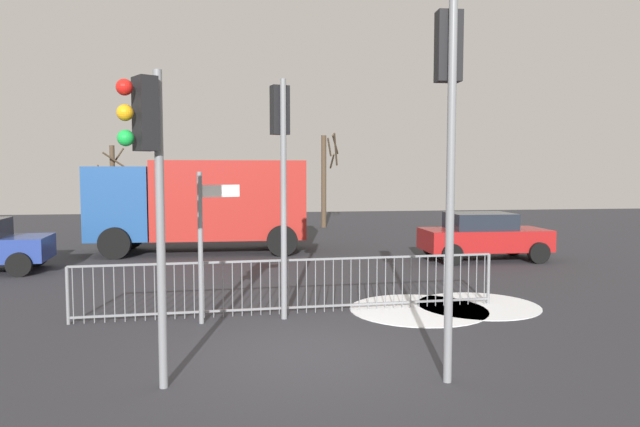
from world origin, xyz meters
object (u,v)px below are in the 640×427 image
(car_red_near, at_px, (483,235))
(bare_tree_centre, at_px, (113,188))
(traffic_light_rear_left, at_px, (448,107))
(bare_tree_left, at_px, (325,178))
(delivery_truck, at_px, (202,201))
(direction_sign_post, at_px, (204,238))
(traffic_light_foreground_right, at_px, (147,157))
(traffic_light_mid_left, at_px, (280,145))

(car_red_near, relative_size, bare_tree_centre, 0.99)
(traffic_light_rear_left, relative_size, bare_tree_left, 1.08)
(traffic_light_rear_left, xyz_separation_m, delivery_truck, (-3.90, 12.67, -1.85))
(direction_sign_post, relative_size, car_red_near, 0.72)
(bare_tree_left, xyz_separation_m, bare_tree_centre, (-9.48, -2.20, -0.40))
(traffic_light_foreground_right, height_order, bare_tree_left, bare_tree_left)
(car_red_near, height_order, bare_tree_left, bare_tree_left)
(traffic_light_foreground_right, xyz_separation_m, car_red_near, (8.61, 9.57, -2.18))
(delivery_truck, bearing_deg, traffic_light_mid_left, 103.22)
(traffic_light_rear_left, xyz_separation_m, direction_sign_post, (-3.32, 3.32, -2.04))
(car_red_near, distance_m, delivery_truck, 9.25)
(traffic_light_mid_left, distance_m, bare_tree_left, 17.43)
(bare_tree_centre, bearing_deg, traffic_light_foreground_right, -77.20)
(traffic_light_rear_left, height_order, car_red_near, traffic_light_rear_left)
(traffic_light_mid_left, xyz_separation_m, car_red_near, (6.72, 6.12, -2.49))
(traffic_light_mid_left, xyz_separation_m, bare_tree_centre, (-6.05, 14.87, -1.22))
(direction_sign_post, bearing_deg, bare_tree_centre, 87.53)
(bare_tree_left, bearing_deg, traffic_light_mid_left, -101.36)
(traffic_light_mid_left, height_order, bare_tree_centre, traffic_light_mid_left)
(car_red_near, height_order, delivery_truck, delivery_truck)
(traffic_light_foreground_right, distance_m, bare_tree_centre, 18.80)
(bare_tree_left, bearing_deg, car_red_near, -73.26)
(car_red_near, bearing_deg, traffic_light_mid_left, -137.09)
(direction_sign_post, distance_m, bare_tree_centre, 15.80)
(direction_sign_post, relative_size, bare_tree_left, 0.60)
(delivery_truck, xyz_separation_m, bare_tree_left, (5.41, 7.95, 0.69))
(bare_tree_centre, bearing_deg, bare_tree_left, 13.06)
(traffic_light_mid_left, relative_size, direction_sign_post, 1.61)
(traffic_light_foreground_right, bearing_deg, car_red_near, -72.58)
(traffic_light_foreground_right, distance_m, traffic_light_mid_left, 3.94)
(bare_tree_centre, bearing_deg, car_red_near, -34.40)
(delivery_truck, bearing_deg, car_red_near, 161.96)
(traffic_light_foreground_right, relative_size, traffic_light_mid_left, 0.90)
(car_red_near, bearing_deg, delivery_truck, 161.58)
(traffic_light_mid_left, relative_size, bare_tree_left, 0.97)
(traffic_light_foreground_right, distance_m, car_red_near, 13.05)
(bare_tree_left, bearing_deg, traffic_light_foreground_right, -104.53)
(traffic_light_foreground_right, distance_m, direction_sign_post, 3.53)
(bare_tree_left, distance_m, bare_tree_centre, 9.74)
(traffic_light_foreground_right, relative_size, delivery_truck, 0.57)
(delivery_truck, bearing_deg, bare_tree_centre, -53.82)
(delivery_truck, bearing_deg, traffic_light_rear_left, 108.03)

